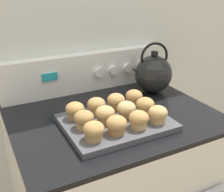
# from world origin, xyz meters

# --- Properties ---
(wall_back) EXTENTS (8.00, 0.05, 2.40)m
(wall_back) POSITION_xyz_m (0.00, 0.67, 1.20)
(wall_back) COLOR silver
(wall_back) RESTS_ON ground_plane
(control_panel) EXTENTS (0.77, 0.07, 0.18)m
(control_panel) POSITION_xyz_m (0.00, 0.62, 0.98)
(control_panel) COLOR white
(control_panel) RESTS_ON stove_range
(muffin_pan) EXTENTS (0.38, 0.29, 0.02)m
(muffin_pan) POSITION_xyz_m (-0.03, 0.24, 0.90)
(muffin_pan) COLOR #4C4C51
(muffin_pan) RESTS_ON stove_range
(muffin_r0_c0) EXTENTS (0.07, 0.07, 0.06)m
(muffin_r0_c0) POSITION_xyz_m (-0.16, 0.16, 0.94)
(muffin_r0_c0) COLOR #A37A4C
(muffin_r0_c0) RESTS_ON muffin_pan
(muffin_r0_c1) EXTENTS (0.07, 0.07, 0.06)m
(muffin_r0_c1) POSITION_xyz_m (-0.07, 0.16, 0.94)
(muffin_r0_c1) COLOR olive
(muffin_r0_c1) RESTS_ON muffin_pan
(muffin_r0_c2) EXTENTS (0.07, 0.07, 0.06)m
(muffin_r0_c2) POSITION_xyz_m (0.01, 0.16, 0.94)
(muffin_r0_c2) COLOR tan
(muffin_r0_c2) RESTS_ON muffin_pan
(muffin_r0_c3) EXTENTS (0.07, 0.07, 0.06)m
(muffin_r0_c3) POSITION_xyz_m (0.09, 0.16, 0.94)
(muffin_r0_c3) COLOR tan
(muffin_r0_c3) RESTS_ON muffin_pan
(muffin_r1_c0) EXTENTS (0.07, 0.07, 0.06)m
(muffin_r1_c0) POSITION_xyz_m (-0.15, 0.25, 0.94)
(muffin_r1_c0) COLOR tan
(muffin_r1_c0) RESTS_ON muffin_pan
(muffin_r1_c1) EXTENTS (0.07, 0.07, 0.06)m
(muffin_r1_c1) POSITION_xyz_m (-0.07, 0.25, 0.94)
(muffin_r1_c1) COLOR #A37A4C
(muffin_r1_c1) RESTS_ON muffin_pan
(muffin_r1_c2) EXTENTS (0.07, 0.07, 0.06)m
(muffin_r1_c2) POSITION_xyz_m (0.01, 0.25, 0.94)
(muffin_r1_c2) COLOR olive
(muffin_r1_c2) RESTS_ON muffin_pan
(muffin_r1_c3) EXTENTS (0.07, 0.07, 0.06)m
(muffin_r1_c3) POSITION_xyz_m (0.09, 0.24, 0.94)
(muffin_r1_c3) COLOR #A37A4C
(muffin_r1_c3) RESTS_ON muffin_pan
(muffin_r2_c0) EXTENTS (0.07, 0.07, 0.06)m
(muffin_r2_c0) POSITION_xyz_m (-0.16, 0.32, 0.94)
(muffin_r2_c0) COLOR #A37A4C
(muffin_r2_c0) RESTS_ON muffin_pan
(muffin_r2_c1) EXTENTS (0.07, 0.07, 0.06)m
(muffin_r2_c1) POSITION_xyz_m (-0.07, 0.33, 0.94)
(muffin_r2_c1) COLOR tan
(muffin_r2_c1) RESTS_ON muffin_pan
(muffin_r2_c2) EXTENTS (0.07, 0.07, 0.06)m
(muffin_r2_c2) POSITION_xyz_m (0.01, 0.33, 0.94)
(muffin_r2_c2) COLOR #A37A4C
(muffin_r2_c2) RESTS_ON muffin_pan
(muffin_r2_c3) EXTENTS (0.07, 0.07, 0.06)m
(muffin_r2_c3) POSITION_xyz_m (0.09, 0.33, 0.94)
(muffin_r2_c3) COLOR olive
(muffin_r2_c3) RESTS_ON muffin_pan
(tea_kettle) EXTENTS (0.21, 0.17, 0.23)m
(tea_kettle) POSITION_xyz_m (0.27, 0.45, 0.98)
(tea_kettle) COLOR black
(tea_kettle) RESTS_ON stove_range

